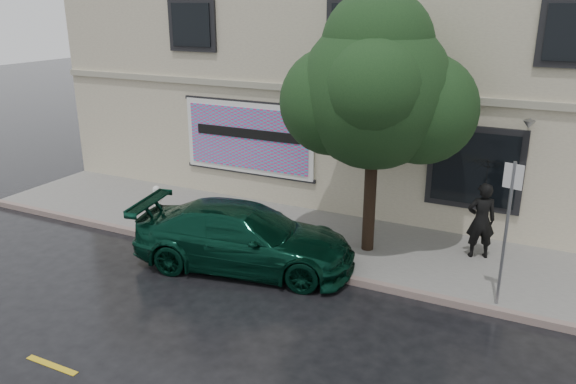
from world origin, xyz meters
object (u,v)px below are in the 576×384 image
at_px(pedestrian, 481,220).
at_px(fire_hydrant, 157,198).
at_px(car, 244,237).
at_px(street_tree, 375,94).

xyz_separation_m(pedestrian, fire_hydrant, (-8.71, -0.84, -0.55)).
distance_m(car, street_tree, 4.36).
height_order(car, pedestrian, pedestrian).
relative_size(pedestrian, fire_hydrant, 2.45).
height_order(pedestrian, street_tree, street_tree).
bearing_deg(pedestrian, car, 5.43).
xyz_separation_m(car, street_tree, (2.34, 1.88, 3.17)).
bearing_deg(fire_hydrant, street_tree, 9.33).
height_order(street_tree, fire_hydrant, street_tree).
bearing_deg(street_tree, fire_hydrant, -178.88).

